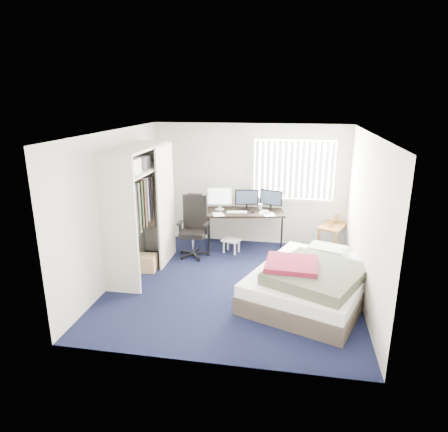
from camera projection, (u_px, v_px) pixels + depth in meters
name	position (u px, v px, depth m)	size (l,w,h in m)	color
ground	(234.00, 284.00, 6.69)	(4.20, 4.20, 0.00)	black
room_shell	(234.00, 197.00, 6.26)	(4.20, 4.20, 4.20)	silver
window_assembly	(294.00, 170.00, 8.00)	(1.72, 0.09, 1.32)	white
closet	(140.00, 198.00, 6.83)	(0.64, 1.84, 2.22)	beige
desk	(244.00, 210.00, 8.12)	(1.69, 1.02, 1.24)	black
office_chair	(194.00, 232.00, 7.79)	(0.58, 0.58, 1.22)	black
footstool	(231.00, 242.00, 7.98)	(0.40, 0.36, 0.27)	white
nightstand	(334.00, 227.00, 8.00)	(0.70, 0.92, 0.74)	brown
bed	(311.00, 282.00, 6.11)	(2.24, 2.55, 0.69)	#433930
pine_box	(145.00, 263.00, 7.17)	(0.40, 0.30, 0.30)	tan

